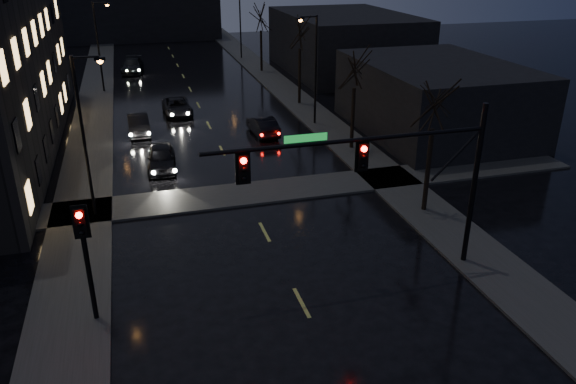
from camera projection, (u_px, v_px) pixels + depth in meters
sidewalk_left at (93, 122)px, 43.05m from camera, size 3.00×140.00×0.12m
sidewalk_right at (304, 106)px, 47.29m from camera, size 3.00×140.00×0.12m
sidewalk_cross at (245, 194)px, 30.65m from camera, size 40.00×3.00×0.12m
commercial_right_near at (435, 98)px, 40.13m from camera, size 10.00×14.00×5.00m
commercial_right_far at (344, 43)px, 59.66m from camera, size 12.00×18.00×6.00m
far_block at (139, 10)px, 80.68m from camera, size 22.00×10.00×8.00m
signal_mast at (392, 165)px, 21.30m from camera, size 11.11×0.41×7.00m
signal_pole_left at (85, 248)px, 19.22m from camera, size 0.35×0.41×4.53m
tree_near at (436, 92)px, 26.29m from camera, size 3.52×3.52×8.08m
tree_mid_a at (355, 61)px, 35.25m from camera, size 3.30×3.30×7.58m
tree_mid_b at (300, 24)px, 45.50m from camera, size 3.74×3.74×8.59m
tree_far at (261, 13)px, 58.05m from camera, size 3.43×3.43×7.88m
streetlight_l_near at (87, 125)px, 26.41m from camera, size 1.53×0.28×8.00m
streetlight_l_far at (100, 39)px, 50.18m from camera, size 1.53×0.28×8.00m
streetlight_r_mid at (313, 61)px, 40.76m from camera, size 1.53×0.28×8.00m
streetlight_r_far at (238, 17)px, 65.40m from camera, size 1.53×0.28×8.00m
oncoming_car_a at (161, 158)px, 33.96m from camera, size 1.95×4.28×1.43m
oncoming_car_b at (139, 125)px, 40.34m from camera, size 1.57×4.13×1.34m
oncoming_car_c at (177, 107)px, 44.90m from camera, size 2.21×4.64×1.28m
oncoming_car_d at (132, 66)px, 59.80m from camera, size 2.68×5.28×1.47m
lead_car at (263, 126)px, 40.16m from camera, size 1.71×4.17×1.34m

